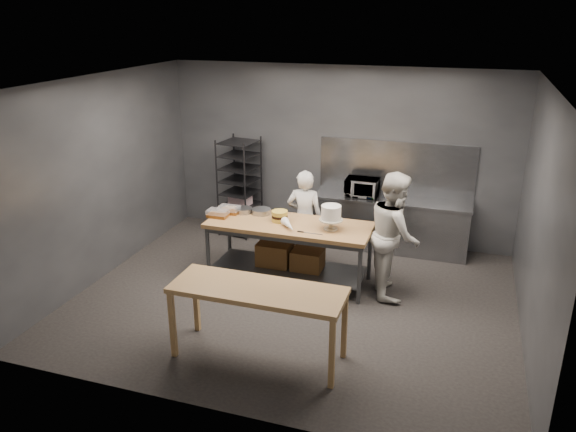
# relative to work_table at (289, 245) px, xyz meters

# --- Properties ---
(ground) EXTENTS (6.00, 6.00, 0.00)m
(ground) POSITION_rel_work_table_xyz_m (0.26, -0.54, -0.57)
(ground) COLOR black
(ground) RESTS_ON ground
(back_wall) EXTENTS (6.00, 0.04, 3.00)m
(back_wall) POSITION_rel_work_table_xyz_m (0.26, 1.96, 0.93)
(back_wall) COLOR #4C4F54
(back_wall) RESTS_ON ground
(work_table) EXTENTS (2.40, 0.90, 0.92)m
(work_table) POSITION_rel_work_table_xyz_m (0.00, 0.00, 0.00)
(work_table) COLOR olive
(work_table) RESTS_ON ground
(near_counter) EXTENTS (2.00, 0.70, 0.90)m
(near_counter) POSITION_rel_work_table_xyz_m (0.28, -2.01, 0.24)
(near_counter) COLOR #9C7140
(near_counter) RESTS_ON ground
(back_counter) EXTENTS (2.60, 0.60, 0.90)m
(back_counter) POSITION_rel_work_table_xyz_m (1.26, 1.64, -0.12)
(back_counter) COLOR slate
(back_counter) RESTS_ON ground
(splashback_panel) EXTENTS (2.60, 0.02, 0.90)m
(splashback_panel) POSITION_rel_work_table_xyz_m (1.26, 1.94, 0.78)
(splashback_panel) COLOR slate
(splashback_panel) RESTS_ON back_counter
(speed_rack) EXTENTS (0.68, 0.72, 1.75)m
(speed_rack) POSITION_rel_work_table_xyz_m (-1.43, 1.56, 0.28)
(speed_rack) COLOR black
(speed_rack) RESTS_ON ground
(chef_behind) EXTENTS (0.60, 0.42, 1.55)m
(chef_behind) POSITION_rel_work_table_xyz_m (0.05, 0.63, 0.20)
(chef_behind) COLOR silver
(chef_behind) RESTS_ON ground
(chef_right) EXTENTS (0.89, 1.02, 1.80)m
(chef_right) POSITION_rel_work_table_xyz_m (1.52, 0.08, 0.33)
(chef_right) COLOR silver
(chef_right) RESTS_ON ground
(microwave) EXTENTS (0.54, 0.37, 0.30)m
(microwave) POSITION_rel_work_table_xyz_m (0.75, 1.64, 0.48)
(microwave) COLOR black
(microwave) RESTS_ON back_counter
(frosted_cake_stand) EXTENTS (0.34, 0.34, 0.36)m
(frosted_cake_stand) POSITION_rel_work_table_xyz_m (0.65, -0.07, 0.58)
(frosted_cake_stand) COLOR #BFB599
(frosted_cake_stand) RESTS_ON work_table
(layer_cake) EXTENTS (0.24, 0.24, 0.16)m
(layer_cake) POSITION_rel_work_table_xyz_m (-0.15, 0.02, 0.43)
(layer_cake) COLOR gold
(layer_cake) RESTS_ON work_table
(cake_pans) EXTENTS (0.55, 0.32, 0.07)m
(cake_pans) POSITION_rel_work_table_xyz_m (-0.64, 0.22, 0.39)
(cake_pans) COLOR gray
(cake_pans) RESTS_ON work_table
(piping_bag) EXTENTS (0.32, 0.38, 0.12)m
(piping_bag) POSITION_rel_work_table_xyz_m (0.08, -0.25, 0.41)
(piping_bag) COLOR white
(piping_bag) RESTS_ON work_table
(offset_spatula) EXTENTS (0.36, 0.02, 0.02)m
(offset_spatula) POSITION_rel_work_table_xyz_m (0.36, -0.30, 0.35)
(offset_spatula) COLOR slate
(offset_spatula) RESTS_ON work_table
(pastry_clamshells) EXTENTS (0.40, 0.42, 0.11)m
(pastry_clamshells) POSITION_rel_work_table_xyz_m (-1.04, 0.01, 0.40)
(pastry_clamshells) COLOR brown
(pastry_clamshells) RESTS_ON work_table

